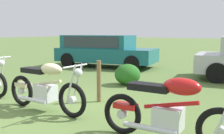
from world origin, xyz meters
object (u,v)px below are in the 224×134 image
at_px(motorcycle_red, 169,111).
at_px(car_teal, 102,48).
at_px(motorcycle_cream, 45,87).
at_px(shrub_low, 127,74).
at_px(fence_post_wooden, 99,81).

bearing_deg(motorcycle_red, car_teal, 129.28).
distance_m(motorcycle_cream, car_teal, 6.91).
bearing_deg(shrub_low, motorcycle_red, -51.18).
xyz_separation_m(motorcycle_red, car_teal, (-5.76, 6.24, 0.35)).
distance_m(motorcycle_cream, shrub_low, 3.21).
height_order(motorcycle_red, fence_post_wooden, motorcycle_red).
relative_size(shrub_low, fence_post_wooden, 0.83).
bearing_deg(motorcycle_red, motorcycle_cream, 174.59).
bearing_deg(car_teal, fence_post_wooden, -64.89).
height_order(motorcycle_cream, fence_post_wooden, motorcycle_cream).
relative_size(motorcycle_cream, motorcycle_red, 1.01).
xyz_separation_m(car_teal, shrub_low, (3.11, -2.94, -0.52)).
bearing_deg(motorcycle_red, shrub_low, 125.38).
height_order(motorcycle_cream, shrub_low, motorcycle_cream).
relative_size(car_teal, shrub_low, 5.97).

